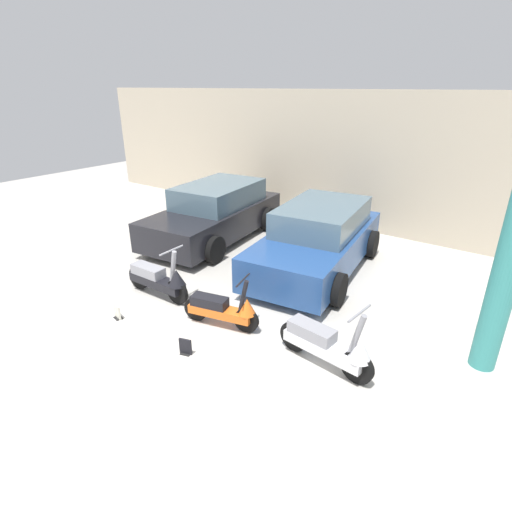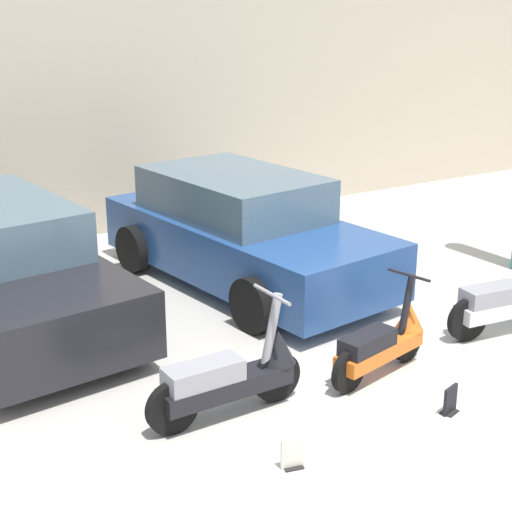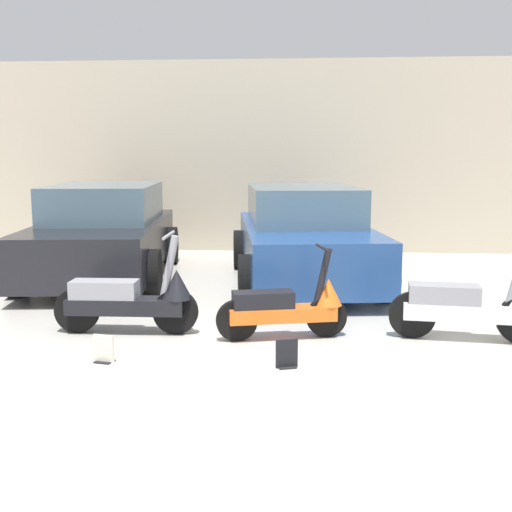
% 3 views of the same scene
% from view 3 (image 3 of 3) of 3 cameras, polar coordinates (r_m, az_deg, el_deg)
% --- Properties ---
extents(ground_plane, '(28.00, 28.00, 0.00)m').
position_cam_3_polar(ground_plane, '(5.71, -3.36, -10.41)').
color(ground_plane, beige).
extents(wall_back, '(19.60, 0.12, 3.67)m').
position_cam_3_polar(wall_back, '(12.57, 1.05, 8.79)').
color(wall_back, beige).
rests_on(wall_back, ground_plane).
extents(scooter_front_left, '(1.55, 0.56, 1.08)m').
position_cam_3_polar(scooter_front_left, '(6.96, -10.96, -3.71)').
color(scooter_front_left, black).
rests_on(scooter_front_left, ground_plane).
extents(scooter_front_right, '(1.36, 0.60, 0.96)m').
position_cam_3_polar(scooter_front_right, '(6.66, 2.86, -4.51)').
color(scooter_front_right, black).
rests_on(scooter_front_right, ground_plane).
extents(scooter_front_center, '(1.56, 0.56, 1.09)m').
position_cam_3_polar(scooter_front_center, '(6.93, 18.78, -4.07)').
color(scooter_front_center, black).
rests_on(scooter_front_center, ground_plane).
extents(car_rear_left, '(2.39, 4.37, 1.43)m').
position_cam_3_polar(car_rear_left, '(10.18, -13.40, 1.96)').
color(car_rear_left, black).
rests_on(car_rear_left, ground_plane).
extents(car_rear_center, '(2.44, 4.38, 1.42)m').
position_cam_3_polar(car_rear_center, '(9.56, 4.26, 1.71)').
color(car_rear_center, navy).
rests_on(car_rear_center, ground_plane).
extents(placard_near_left_scooter, '(0.20, 0.15, 0.26)m').
position_cam_3_polar(placard_near_left_scooter, '(6.13, -13.38, -8.16)').
color(placard_near_left_scooter, black).
rests_on(placard_near_left_scooter, ground_plane).
extents(placard_near_right_scooter, '(0.20, 0.16, 0.26)m').
position_cam_3_polar(placard_near_right_scooter, '(5.83, 2.75, -8.80)').
color(placard_near_right_scooter, black).
rests_on(placard_near_right_scooter, ground_plane).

